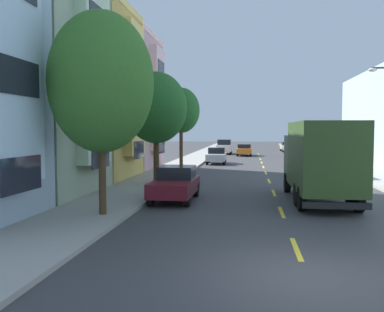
# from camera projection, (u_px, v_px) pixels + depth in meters

# --- Properties ---
(ground_plane) EXTENTS (160.00, 160.00, 0.00)m
(ground_plane) POSITION_uv_depth(u_px,v_px,m) (262.00, 164.00, 38.73)
(ground_plane) COLOR #38383A
(sidewalk_left) EXTENTS (3.20, 120.00, 0.14)m
(sidewalk_left) POSITION_uv_depth(u_px,v_px,m) (183.00, 164.00, 37.70)
(sidewalk_left) COLOR #99968E
(sidewalk_left) RESTS_ON ground_plane
(sidewalk_right) EXTENTS (3.20, 120.00, 0.14)m
(sidewalk_right) POSITION_uv_depth(u_px,v_px,m) (347.00, 166.00, 35.80)
(sidewalk_right) COLOR #99968E
(sidewalk_right) RESTS_ON ground_plane
(lane_centerline_dashes) EXTENTS (0.14, 47.20, 0.01)m
(lane_centerline_dashes) POSITION_uv_depth(u_px,v_px,m) (264.00, 170.00, 33.29)
(lane_centerline_dashes) COLOR yellow
(lane_centerline_dashes) RESTS_ON ground_plane
(townhouse_third_mustard) EXTENTS (11.69, 6.72, 10.96)m
(townhouse_third_mustard) POSITION_uv_depth(u_px,v_px,m) (48.00, 97.00, 27.09)
(townhouse_third_mustard) COLOR tan
(townhouse_third_mustard) RESTS_ON ground_plane
(townhouse_fourth_rose) EXTENTS (11.82, 6.72, 10.74)m
(townhouse_fourth_rose) POSITION_uv_depth(u_px,v_px,m) (88.00, 105.00, 33.95)
(townhouse_fourth_rose) COLOR #CC9E9E
(townhouse_fourth_rose) RESTS_ON ground_plane
(street_tree_nearest) EXTENTS (3.69, 3.69, 7.14)m
(street_tree_nearest) POSITION_uv_depth(u_px,v_px,m) (101.00, 82.00, 14.66)
(street_tree_nearest) COLOR #47331E
(street_tree_nearest) RESTS_ON sidewalk_left
(street_tree_second) EXTENTS (3.46, 3.46, 6.23)m
(street_tree_second) POSITION_uv_depth(u_px,v_px,m) (156.00, 108.00, 23.35)
(street_tree_second) COLOR #47331E
(street_tree_second) RESTS_ON sidewalk_left
(street_tree_third) EXTENTS (2.85, 2.85, 6.24)m
(street_tree_third) POSITION_uv_depth(u_px,v_px,m) (181.00, 111.00, 31.99)
(street_tree_third) COLOR #47331E
(street_tree_third) RESTS_ON sidewalk_left
(delivery_box_truck) EXTENTS (2.53, 7.17, 3.47)m
(delivery_box_truck) POSITION_uv_depth(u_px,v_px,m) (320.00, 158.00, 18.10)
(delivery_box_truck) COLOR #2D471E
(delivery_box_truck) RESTS_ON ground_plane
(parked_suv_white) EXTENTS (1.97, 4.81, 1.93)m
(parked_suv_white) POSITION_uv_depth(u_px,v_px,m) (224.00, 147.00, 55.85)
(parked_suv_white) COLOR silver
(parked_suv_white) RESTS_ON ground_plane
(parked_pickup_red) EXTENTS (2.11, 5.34, 1.73)m
(parked_pickup_red) POSITION_uv_depth(u_px,v_px,m) (312.00, 156.00, 37.42)
(parked_pickup_red) COLOR #AD1E1E
(parked_pickup_red) RESTS_ON ground_plane
(parked_hatchback_silver) EXTENTS (1.80, 4.03, 1.50)m
(parked_hatchback_silver) POSITION_uv_depth(u_px,v_px,m) (216.00, 156.00, 39.38)
(parked_hatchback_silver) COLOR #B2B5BA
(parked_hatchback_silver) RESTS_ON ground_plane
(parked_pickup_sky) EXTENTS (2.14, 5.35, 1.73)m
(parked_pickup_sky) POSITION_uv_depth(u_px,v_px,m) (292.00, 148.00, 56.13)
(parked_pickup_sky) COLOR #7A9EC6
(parked_pickup_sky) RESTS_ON ground_plane
(parked_hatchback_burgundy) EXTENTS (1.79, 4.02, 1.50)m
(parked_hatchback_burgundy) POSITION_uv_depth(u_px,v_px,m) (175.00, 183.00, 18.67)
(parked_hatchback_burgundy) COLOR maroon
(parked_hatchback_burgundy) RESTS_ON ground_plane
(parked_hatchback_teal) EXTENTS (1.75, 4.00, 1.50)m
(parked_hatchback_teal) POSITION_uv_depth(u_px,v_px,m) (335.00, 167.00, 27.20)
(parked_hatchback_teal) COLOR #195B60
(parked_hatchback_teal) RESTS_ON ground_plane
(parked_wagon_forest) EXTENTS (1.83, 4.70, 1.50)m
(parked_wagon_forest) POSITION_uv_depth(u_px,v_px,m) (300.00, 151.00, 46.93)
(parked_wagon_forest) COLOR #194C28
(parked_wagon_forest) RESTS_ON ground_plane
(parked_sedan_champagne) EXTENTS (1.92, 4.55, 1.43)m
(parked_sedan_champagne) POSITION_uv_depth(u_px,v_px,m) (287.00, 146.00, 62.41)
(parked_sedan_champagne) COLOR tan
(parked_sedan_champagne) RESTS_ON ground_plane
(moving_orange_sedan) EXTENTS (1.80, 4.50, 1.43)m
(moving_orange_sedan) POSITION_uv_depth(u_px,v_px,m) (244.00, 150.00, 52.00)
(moving_orange_sedan) COLOR orange
(moving_orange_sedan) RESTS_ON ground_plane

